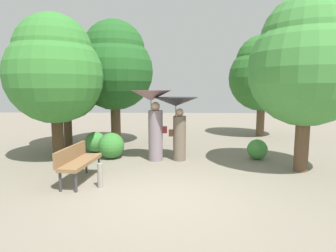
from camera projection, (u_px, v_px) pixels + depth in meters
ground_plane at (163, 196)px, 5.70m from camera, size 40.00×40.00×0.00m
person_left at (153, 111)px, 8.39m from camera, size 1.20×1.20×2.10m
person_right at (177, 113)px, 8.42m from camera, size 1.32×1.32×1.89m
park_bench at (78, 160)px, 6.55m from camera, size 0.63×1.54×0.83m
tree_near_left at (66, 81)px, 10.31m from camera, size 2.46×2.46×3.80m
tree_near_right at (262, 73)px, 12.63m from camera, size 2.95×2.95×4.51m
tree_mid_left at (54, 68)px, 8.31m from camera, size 2.80×2.80×4.31m
tree_mid_right at (307, 60)px, 7.10m from camera, size 2.88×2.88×4.49m
tree_far_back at (114, 65)px, 10.79m from camera, size 2.94×2.94×4.72m
bush_path_left at (111, 146)px, 8.77m from camera, size 0.80×0.80×0.80m
bush_path_right at (95, 142)px, 9.66m from camera, size 0.70×0.70×0.70m
bush_behind_bench at (257, 149)px, 8.67m from camera, size 0.61×0.61×0.61m
path_marker_post at (100, 175)px, 6.18m from camera, size 0.12×0.12×0.53m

